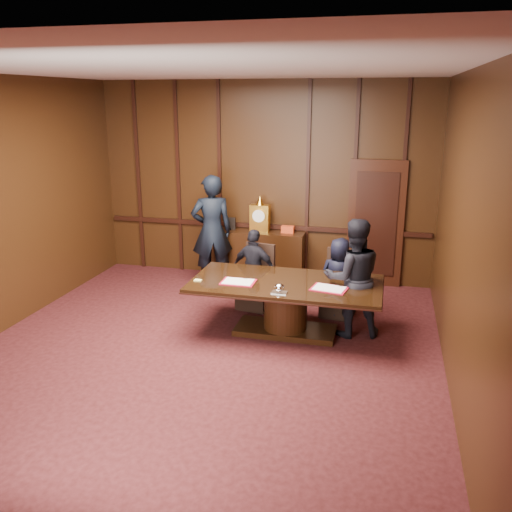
{
  "coord_description": "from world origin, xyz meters",
  "views": [
    {
      "loc": [
        2.2,
        -5.86,
        3.19
      ],
      "look_at": [
        0.43,
        1.22,
        1.05
      ],
      "focal_mm": 38.0,
      "sensor_mm": 36.0,
      "label": 1
    }
  ],
  "objects_px": {
    "conference_table": "(286,299)",
    "signatory_left": "(254,270)",
    "signatory_right": "(339,278)",
    "witness_left": "(212,231)",
    "witness_right": "(353,278)",
    "sideboard": "(260,254)"
  },
  "relations": [
    {
      "from": "witness_left",
      "to": "signatory_left",
      "type": "bearing_deg",
      "value": 112.15
    },
    {
      "from": "witness_left",
      "to": "signatory_right",
      "type": "bearing_deg",
      "value": 133.25
    },
    {
      "from": "conference_table",
      "to": "signatory_right",
      "type": "xyz_separation_m",
      "value": [
        0.65,
        0.8,
        0.1
      ]
    },
    {
      "from": "signatory_right",
      "to": "witness_right",
      "type": "xyz_separation_m",
      "value": [
        0.24,
        -0.61,
        0.22
      ]
    },
    {
      "from": "conference_table",
      "to": "signatory_left",
      "type": "xyz_separation_m",
      "value": [
        -0.65,
        0.8,
        0.13
      ]
    },
    {
      "from": "sideboard",
      "to": "signatory_right",
      "type": "bearing_deg",
      "value": -42.15
    },
    {
      "from": "witness_left",
      "to": "witness_right",
      "type": "height_order",
      "value": "witness_left"
    },
    {
      "from": "signatory_left",
      "to": "witness_left",
      "type": "height_order",
      "value": "witness_left"
    },
    {
      "from": "sideboard",
      "to": "signatory_left",
      "type": "xyz_separation_m",
      "value": [
        0.25,
        -1.4,
        0.15
      ]
    },
    {
      "from": "conference_table",
      "to": "sideboard",
      "type": "bearing_deg",
      "value": 112.21
    },
    {
      "from": "conference_table",
      "to": "witness_right",
      "type": "xyz_separation_m",
      "value": [
        0.89,
        0.19,
        0.32
      ]
    },
    {
      "from": "conference_table",
      "to": "witness_right",
      "type": "relative_size",
      "value": 1.58
    },
    {
      "from": "signatory_right",
      "to": "witness_left",
      "type": "xyz_separation_m",
      "value": [
        -2.3,
        0.94,
        0.37
      ]
    },
    {
      "from": "signatory_left",
      "to": "signatory_right",
      "type": "relative_size",
      "value": 1.04
    },
    {
      "from": "signatory_left",
      "to": "witness_right",
      "type": "distance_m",
      "value": 1.67
    },
    {
      "from": "witness_left",
      "to": "witness_right",
      "type": "bearing_deg",
      "value": 124.09
    },
    {
      "from": "signatory_right",
      "to": "signatory_left",
      "type": "bearing_deg",
      "value": 7.63
    },
    {
      "from": "conference_table",
      "to": "signatory_right",
      "type": "distance_m",
      "value": 1.04
    },
    {
      "from": "sideboard",
      "to": "witness_right",
      "type": "distance_m",
      "value": 2.72
    },
    {
      "from": "conference_table",
      "to": "witness_left",
      "type": "relative_size",
      "value": 1.34
    },
    {
      "from": "witness_right",
      "to": "conference_table",
      "type": "bearing_deg",
      "value": -5.04
    },
    {
      "from": "sideboard",
      "to": "witness_right",
      "type": "height_order",
      "value": "witness_right"
    }
  ]
}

